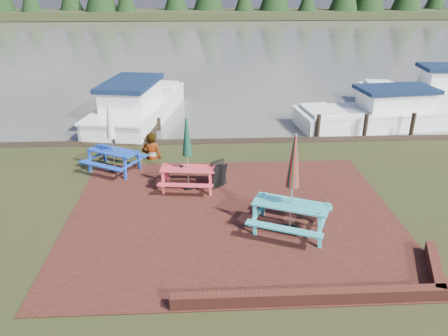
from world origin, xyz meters
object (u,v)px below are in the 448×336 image
object	(u,v)px
picnic_table_teal	(291,199)
chalkboard	(219,175)
boat_near	(379,114)
picnic_table_blue	(113,147)
picnic_table_red	(188,165)
boat_jetty	(138,107)
boat_far	(438,93)
jetty	(147,110)
person	(150,133)

from	to	relation	value
picnic_table_teal	chalkboard	size ratio (longest dim) A/B	3.21
chalkboard	boat_near	bearing A→B (deg)	3.51
picnic_table_teal	chalkboard	world-z (taller)	picnic_table_teal
picnic_table_teal	picnic_table_blue	xyz separation A→B (m)	(-5.22, 4.16, -0.08)
picnic_table_teal	boat_near	bearing A→B (deg)	81.09
picnic_table_teal	picnic_table_red	world-z (taller)	picnic_table_teal
chalkboard	boat_jetty	size ratio (longest dim) A/B	0.10
boat_far	chalkboard	bearing A→B (deg)	134.79
chalkboard	boat_jetty	bearing A→B (deg)	77.79
jetty	boat_far	distance (m)	15.12
boat_far	picnic_table_red	bearing A→B (deg)	132.79
boat_far	person	world-z (taller)	person
picnic_table_red	boat_jetty	distance (m)	8.20
boat_jetty	boat_far	size ratio (longest dim) A/B	1.07
picnic_table_red	boat_near	world-z (taller)	picnic_table_red
picnic_table_red	person	distance (m)	2.88
person	boat_far	bearing A→B (deg)	-146.54
person	jetty	bearing A→B (deg)	-74.91
boat_jetty	person	xyz separation A→B (m)	(1.17, -5.27, 0.50)
chalkboard	boat_far	xyz separation A→B (m)	(11.87, 9.55, 0.06)
picnic_table_teal	boat_near	distance (m)	10.74
person	picnic_table_blue	bearing A→B (deg)	47.69
picnic_table_teal	jetty	world-z (taller)	picnic_table_teal
jetty	boat_jetty	xyz separation A→B (m)	(-0.31, -0.71, 0.36)
picnic_table_red	boat_near	bearing A→B (deg)	43.79
jetty	boat_near	distance (m)	10.92
picnic_table_teal	boat_jetty	bearing A→B (deg)	140.46
jetty	boat_jetty	bearing A→B (deg)	-113.86
picnic_table_red	person	world-z (taller)	picnic_table_red
boat_near	boat_far	world-z (taller)	boat_far
jetty	boat_near	size ratio (longest dim) A/B	1.23
boat_jetty	boat_near	distance (m)	11.12
boat_jetty	boat_near	world-z (taller)	boat_jetty
picnic_table_teal	picnic_table_red	distance (m)	3.76
boat_far	boat_jetty	bearing A→B (deg)	102.71
boat_jetty	person	bearing A→B (deg)	-66.98
picnic_table_blue	boat_near	distance (m)	12.05
picnic_table_red	chalkboard	xyz separation A→B (m)	(0.95, 0.05, -0.38)
picnic_table_red	boat_near	xyz separation A→B (m)	(8.47, 6.39, -0.43)
picnic_table_teal	person	distance (m)	6.56
picnic_table_red	jetty	distance (m)	8.81
picnic_table_red	boat_jetty	world-z (taller)	picnic_table_red
boat_near	boat_far	xyz separation A→B (m)	(4.36, 3.21, 0.11)
picnic_table_red	picnic_table_blue	size ratio (longest dim) A/B	0.96
chalkboard	boat_near	xyz separation A→B (m)	(7.52, 6.34, -0.05)
picnic_table_red	boat_far	bearing A→B (deg)	43.58
chalkboard	boat_far	size ratio (longest dim) A/B	0.11
picnic_table_blue	boat_far	world-z (taller)	picnic_table_blue
chalkboard	boat_near	distance (m)	9.84
boat_near	person	size ratio (longest dim) A/B	3.77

